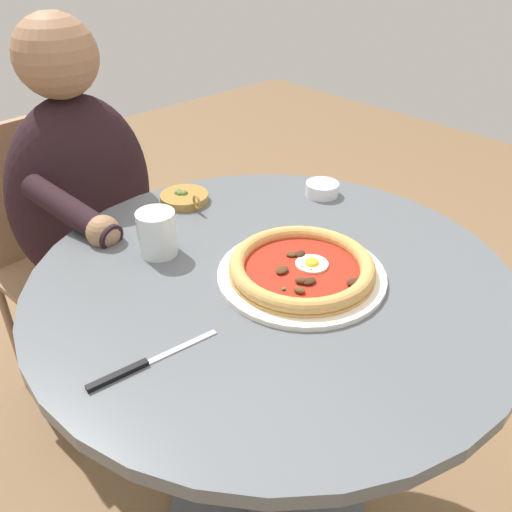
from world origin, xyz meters
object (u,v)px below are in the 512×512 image
pizza_on_plate (302,269)px  water_glass (157,236)px  diner_person (95,258)px  ramekin_capers (322,188)px  cafe_chair_diner (67,240)px  dining_table (271,357)px  steak_knife (136,367)px  olive_pan (184,198)px

pizza_on_plate → water_glass: 0.29m
pizza_on_plate → diner_person: diner_person is taller
ramekin_capers → cafe_chair_diner: cafe_chair_diner is taller
cafe_chair_diner → dining_table: bearing=94.7°
dining_table → ramekin_capers: (-0.32, -0.16, 0.22)m
water_glass → steak_knife: bearing=49.4°
dining_table → pizza_on_plate: (-0.04, 0.04, 0.22)m
steak_knife → diner_person: (-0.26, -0.67, -0.25)m
water_glass → steak_knife: water_glass is taller
dining_table → pizza_on_plate: pizza_on_plate is taller
pizza_on_plate → water_glass: bearing=-60.0°
steak_knife → water_glass: bearing=-130.6°
dining_table → water_glass: bearing=-62.5°
dining_table → olive_pan: 0.42m
steak_knife → diner_person: diner_person is taller
dining_table → water_glass: water_glass is taller
dining_table → diner_person: (0.05, -0.64, -0.04)m
olive_pan → cafe_chair_diner: (0.12, -0.43, -0.26)m
pizza_on_plate → olive_pan: size_ratio=2.28×
water_glass → olive_pan: bearing=-139.8°
steak_knife → olive_pan: size_ratio=1.58×
steak_knife → cafe_chair_diner: bearing=-107.0°
olive_pan → dining_table: bearing=80.3°
steak_knife → diner_person: bearing=-111.2°
cafe_chair_diner → steak_knife: bearing=73.0°
ramekin_capers → olive_pan: olive_pan is taller
ramekin_capers → dining_table: bearing=26.3°
pizza_on_plate → cafe_chair_diner: 0.87m
pizza_on_plate → olive_pan: 0.39m
olive_pan → water_glass: bearing=40.2°
olive_pan → diner_person: bearing=-68.3°
ramekin_capers → pizza_on_plate: bearing=35.0°
ramekin_capers → diner_person: (0.37, -0.48, -0.26)m
pizza_on_plate → cafe_chair_diner: size_ratio=0.36×
pizza_on_plate → ramekin_capers: size_ratio=3.98×
steak_knife → cafe_chair_diner: (-0.25, -0.82, -0.25)m
pizza_on_plate → cafe_chair_diner: bearing=-83.1°
diner_person → cafe_chair_diner: 0.15m
dining_table → diner_person: bearing=-85.1°
dining_table → water_glass: (0.11, -0.21, 0.25)m
olive_pan → cafe_chair_diner: size_ratio=0.16×
pizza_on_plate → steak_knife: pizza_on_plate is taller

